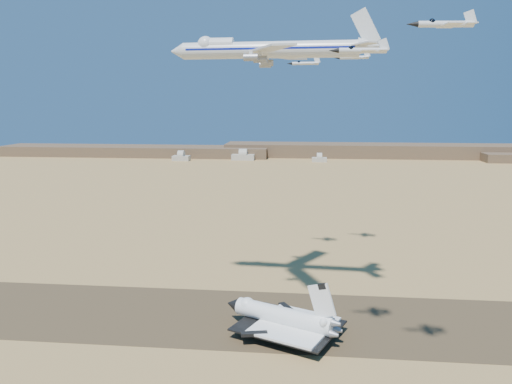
# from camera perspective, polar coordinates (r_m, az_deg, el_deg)

# --- Properties ---
(ground) EXTENTS (1200.00, 1200.00, 0.00)m
(ground) POSITION_cam_1_polar(r_m,az_deg,el_deg) (186.02, -1.99, -14.13)
(ground) COLOR #A7804A
(ground) RESTS_ON ground
(runway) EXTENTS (600.00, 50.00, 0.06)m
(runway) POSITION_cam_1_polar(r_m,az_deg,el_deg) (186.00, -1.99, -14.12)
(runway) COLOR brown
(runway) RESTS_ON ground
(ridgeline) EXTENTS (960.00, 90.00, 18.00)m
(ridgeline) POSITION_cam_1_polar(r_m,az_deg,el_deg) (699.71, 9.24, 4.53)
(ridgeline) COLOR brown
(ridgeline) RESTS_ON ground
(hangars) EXTENTS (200.50, 29.50, 30.00)m
(hangars) POSITION_cam_1_polar(r_m,az_deg,el_deg) (655.98, -1.89, 4.03)
(hangars) COLOR #B2AC9E
(hangars) RESTS_ON ground
(shuttle) EXTENTS (42.71, 36.28, 20.80)m
(shuttle) POSITION_cam_1_polar(r_m,az_deg,el_deg) (172.14, 3.04, -14.19)
(shuttle) COLOR white
(shuttle) RESTS_ON runway
(carrier_747) EXTENTS (71.99, 55.80, 17.96)m
(carrier_747) POSITION_cam_1_polar(r_m,az_deg,el_deg) (177.64, 0.80, 15.94)
(carrier_747) COLOR silver
(crew_a) EXTENTS (0.41, 0.61, 1.64)m
(crew_a) POSITION_cam_1_polar(r_m,az_deg,el_deg) (166.41, 5.03, -16.94)
(crew_a) COLOR #C1610B
(crew_a) RESTS_ON runway
(crew_b) EXTENTS (0.90, 1.08, 1.92)m
(crew_b) POSITION_cam_1_polar(r_m,az_deg,el_deg) (168.52, 6.88, -16.55)
(crew_b) COLOR #C1610B
(crew_b) RESTS_ON runway
(crew_c) EXTENTS (1.18, 0.86, 1.81)m
(crew_c) POSITION_cam_1_polar(r_m,az_deg,el_deg) (167.49, 5.54, -16.72)
(crew_c) COLOR #C1610B
(crew_c) RESTS_ON runway
(chase_jet_a) EXTENTS (14.93, 8.08, 3.72)m
(chase_jet_a) POSITION_cam_1_polar(r_m,az_deg,el_deg) (130.82, 11.95, 15.56)
(chase_jet_a) COLOR silver
(chase_jet_b) EXTENTS (14.89, 8.09, 3.71)m
(chase_jet_b) POSITION_cam_1_polar(r_m,az_deg,el_deg) (118.80, 20.70, 17.53)
(chase_jet_b) COLOR silver
(chase_jet_c) EXTENTS (14.68, 8.00, 3.66)m
(chase_jet_c) POSITION_cam_1_polar(r_m,az_deg,el_deg) (226.33, 5.59, 14.43)
(chase_jet_c) COLOR silver
(chase_jet_d) EXTENTS (16.17, 9.03, 4.05)m
(chase_jet_d) POSITION_cam_1_polar(r_m,az_deg,el_deg) (237.45, 11.08, 14.86)
(chase_jet_d) COLOR silver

